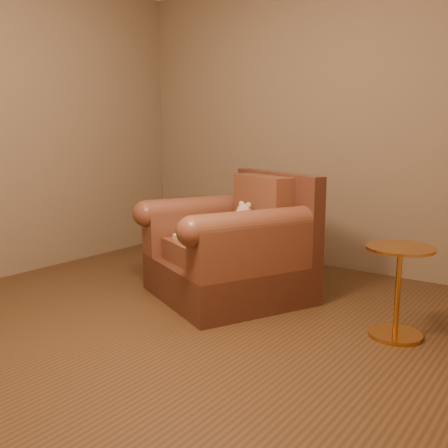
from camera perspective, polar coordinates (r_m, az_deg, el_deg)
The scene contains 6 objects.
floor at distance 3.35m, azimuth -5.19°, elevation -11.52°, with size 4.00×4.00×0.00m, color #50341B.
room at distance 3.15m, azimuth -5.71°, elevation 18.86°, with size 4.02×4.02×2.71m.
armchair at distance 3.84m, azimuth 1.07°, elevation -2.95°, with size 1.37×1.35×0.95m.
teddy_bear at distance 3.86m, azimuth 2.05°, elevation 0.04°, with size 0.20×0.24×0.28m.
guidebook at distance 3.72m, azimuth -3.17°, elevation -1.77°, with size 0.47×0.42×0.03m.
side_table at distance 3.25m, azimuth 19.25°, elevation -7.00°, with size 0.41×0.41×0.57m.
Camera 1 is at (2.07, -2.33, 1.23)m, focal length 40.00 mm.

